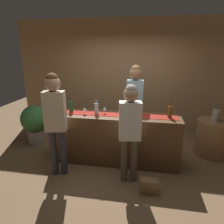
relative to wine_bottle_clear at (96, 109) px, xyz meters
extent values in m
plane|color=brown|center=(0.35, 0.04, -1.07)|extent=(10.00, 10.00, 0.00)
cube|color=tan|center=(0.35, 1.94, 0.38)|extent=(6.00, 0.12, 2.90)
cube|color=#543821|center=(0.35, 0.04, -0.59)|extent=(2.40, 0.60, 0.95)
cube|color=maroon|center=(0.35, 0.04, -0.11)|extent=(2.28, 0.28, 0.01)
cylinder|color=#B2C6C1|center=(0.00, 0.00, -0.01)|extent=(0.07, 0.07, 0.21)
cylinder|color=#B2C6C1|center=(0.00, 0.00, 0.13)|extent=(0.03, 0.03, 0.08)
cylinder|color=black|center=(0.00, 0.00, 0.18)|extent=(0.03, 0.03, 0.02)
cylinder|color=#194723|center=(-0.52, 0.05, -0.01)|extent=(0.07, 0.07, 0.21)
cylinder|color=#194723|center=(-0.52, 0.05, 0.13)|extent=(0.03, 0.03, 0.08)
cylinder|color=black|center=(-0.52, 0.05, 0.18)|extent=(0.03, 0.03, 0.02)
cylinder|color=brown|center=(1.33, 0.04, -0.01)|extent=(0.07, 0.07, 0.21)
cylinder|color=brown|center=(1.33, 0.04, 0.13)|extent=(0.03, 0.03, 0.08)
cylinder|color=black|center=(1.33, 0.04, 0.18)|extent=(0.03, 0.03, 0.02)
cylinder|color=silver|center=(-0.22, -0.05, -0.11)|extent=(0.06, 0.06, 0.00)
cylinder|color=silver|center=(-0.22, -0.05, -0.07)|extent=(0.01, 0.01, 0.07)
cone|color=silver|center=(-0.22, -0.05, 0.00)|extent=(0.07, 0.07, 0.06)
cylinder|color=silver|center=(0.14, 0.07, -0.11)|extent=(0.06, 0.06, 0.00)
cylinder|color=silver|center=(0.14, 0.07, -0.07)|extent=(0.01, 0.01, 0.07)
cone|color=silver|center=(0.14, 0.07, 0.00)|extent=(0.07, 0.07, 0.06)
cylinder|color=silver|center=(-0.70, 0.07, -0.11)|extent=(0.06, 0.06, 0.00)
cylinder|color=silver|center=(-0.70, 0.07, -0.07)|extent=(0.01, 0.01, 0.07)
cone|color=silver|center=(-0.70, 0.07, 0.00)|extent=(0.07, 0.07, 0.06)
cylinder|color=#26262B|center=(0.75, 0.62, -0.64)|extent=(0.11, 0.11, 0.85)
cylinder|color=#26262B|center=(0.59, 0.62, -0.64)|extent=(0.11, 0.11, 0.85)
cube|color=#99D1E0|center=(0.67, 0.62, 0.12)|extent=(0.34, 0.21, 0.68)
sphere|color=#9E7051|center=(0.67, 0.62, 0.59)|extent=(0.26, 0.26, 0.26)
sphere|color=olive|center=(0.67, 0.62, 0.66)|extent=(0.20, 0.20, 0.20)
cylinder|color=brown|center=(0.60, -0.57, -0.69)|extent=(0.11, 0.11, 0.76)
cylinder|color=brown|center=(0.75, -0.55, -0.69)|extent=(0.11, 0.11, 0.76)
cube|color=white|center=(0.67, -0.56, 0.00)|extent=(0.37, 0.25, 0.60)
sphere|color=tan|center=(0.67, -0.56, 0.41)|extent=(0.23, 0.23, 0.23)
sphere|color=#AD9E8E|center=(0.67, -0.56, 0.48)|extent=(0.18, 0.18, 0.18)
cylinder|color=#33333D|center=(-0.63, -0.59, -0.65)|extent=(0.11, 0.11, 0.83)
cylinder|color=#33333D|center=(-0.47, -0.56, -0.65)|extent=(0.11, 0.11, 0.83)
cube|color=beige|center=(-0.55, -0.57, 0.09)|extent=(0.37, 0.26, 0.66)
sphere|color=tan|center=(-0.55, -0.57, 0.55)|extent=(0.25, 0.25, 0.25)
sphere|color=brown|center=(-0.55, -0.57, 0.61)|extent=(0.19, 0.19, 0.19)
cylinder|color=#996B42|center=(2.32, 0.63, -0.70)|extent=(0.68, 0.68, 0.74)
cylinder|color=#A8A399|center=(2.30, 0.63, -0.21)|extent=(0.13, 0.13, 0.24)
cylinder|color=#9E9389|center=(-1.59, 0.49, -0.90)|extent=(0.38, 0.38, 0.34)
sphere|color=#387A3D|center=(-1.59, 0.49, -0.46)|extent=(0.63, 0.63, 0.63)
cube|color=olive|center=(1.01, -0.81, -0.96)|extent=(0.28, 0.14, 0.22)
camera|label=1|loc=(0.89, -3.46, 1.04)|focal=31.93mm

